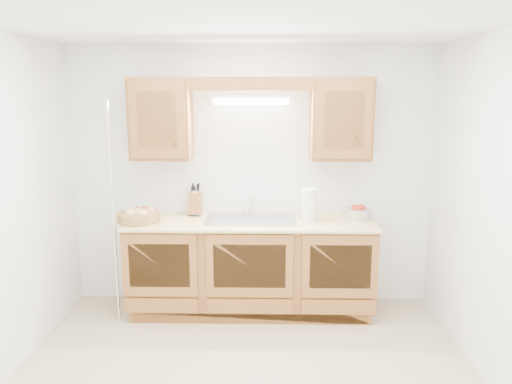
{
  "coord_description": "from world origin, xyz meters",
  "views": [
    {
      "loc": [
        0.14,
        -3.3,
        2.07
      ],
      "look_at": [
        0.06,
        0.85,
        1.24
      ],
      "focal_mm": 35.0,
      "sensor_mm": 36.0,
      "label": 1
    }
  ],
  "objects_px": {
    "knife_block": "(195,203)",
    "apple_bowl": "(358,212)",
    "paper_towel": "(309,204)",
    "fruit_basket": "(139,215)"
  },
  "relations": [
    {
      "from": "paper_towel",
      "to": "knife_block",
      "type": "bearing_deg",
      "value": 171.51
    },
    {
      "from": "fruit_basket",
      "to": "apple_bowl",
      "type": "bearing_deg",
      "value": 3.74
    },
    {
      "from": "fruit_basket",
      "to": "apple_bowl",
      "type": "xyz_separation_m",
      "value": [
        2.04,
        0.13,
        0.0
      ]
    },
    {
      "from": "fruit_basket",
      "to": "knife_block",
      "type": "relative_size",
      "value": 1.53
    },
    {
      "from": "knife_block",
      "to": "paper_towel",
      "type": "bearing_deg",
      "value": -4.95
    },
    {
      "from": "paper_towel",
      "to": "apple_bowl",
      "type": "relative_size",
      "value": 1.09
    },
    {
      "from": "fruit_basket",
      "to": "knife_block",
      "type": "height_order",
      "value": "knife_block"
    },
    {
      "from": "knife_block",
      "to": "apple_bowl",
      "type": "bearing_deg",
      "value": -0.95
    },
    {
      "from": "paper_towel",
      "to": "apple_bowl",
      "type": "distance_m",
      "value": 0.48
    },
    {
      "from": "knife_block",
      "to": "apple_bowl",
      "type": "distance_m",
      "value": 1.55
    }
  ]
}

